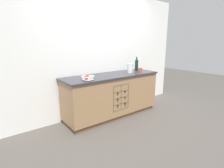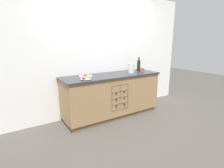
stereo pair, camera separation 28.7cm
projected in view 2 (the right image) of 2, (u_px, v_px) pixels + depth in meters
ground_plane at (112, 115)px, 3.73m from camera, size 14.00×14.00×0.00m
back_wall at (103, 54)px, 3.74m from camera, size 4.42×0.06×2.55m
kitchen_island at (112, 95)px, 3.63m from camera, size 2.06×0.67×0.88m
fruit_bowl at (86, 77)px, 3.06m from camera, size 0.23×0.23×0.09m
white_pitcher at (131, 68)px, 3.71m from camera, size 0.19×0.12×0.20m
ceramic_mug at (142, 70)px, 3.83m from camera, size 0.11×0.08×0.09m
standing_wine_bottle at (139, 65)px, 3.97m from camera, size 0.08×0.08×0.31m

